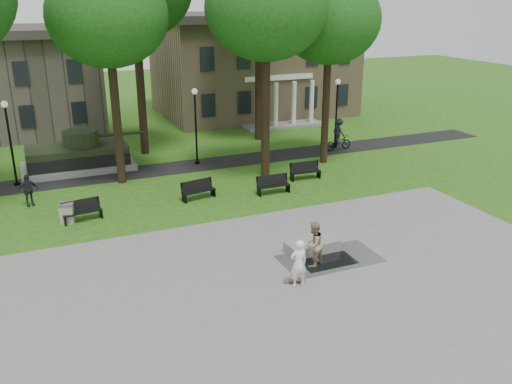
{
  "coord_description": "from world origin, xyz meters",
  "views": [
    {
      "loc": [
        -8.87,
        -19.24,
        9.96
      ],
      "look_at": [
        0.36,
        2.48,
        1.4
      ],
      "focal_mm": 38.0,
      "sensor_mm": 36.0,
      "label": 1
    }
  ],
  "objects_px": {
    "friend_watching": "(314,244)",
    "cyclist": "(339,137)",
    "trash_bin": "(67,213)",
    "skateboarder": "(299,263)",
    "park_bench_0": "(82,210)",
    "concrete_block": "(312,246)"
  },
  "relations": [
    {
      "from": "friend_watching",
      "to": "cyclist",
      "type": "bearing_deg",
      "value": -151.31
    },
    {
      "from": "concrete_block",
      "to": "friend_watching",
      "type": "height_order",
      "value": "friend_watching"
    },
    {
      "from": "park_bench_0",
      "to": "trash_bin",
      "type": "xyz_separation_m",
      "value": [
        -0.67,
        0.03,
        -0.04
      ]
    },
    {
      "from": "skateboarder",
      "to": "friend_watching",
      "type": "bearing_deg",
      "value": -137.71
    },
    {
      "from": "skateboarder",
      "to": "cyclist",
      "type": "distance_m",
      "value": 18.97
    },
    {
      "from": "park_bench_0",
      "to": "trash_bin",
      "type": "relative_size",
      "value": 1.93
    },
    {
      "from": "skateboarder",
      "to": "cyclist",
      "type": "bearing_deg",
      "value": -126.29
    },
    {
      "from": "park_bench_0",
      "to": "cyclist",
      "type": "bearing_deg",
      "value": 9.45
    },
    {
      "from": "friend_watching",
      "to": "park_bench_0",
      "type": "bearing_deg",
      "value": -73.78
    },
    {
      "from": "concrete_block",
      "to": "skateboarder",
      "type": "xyz_separation_m",
      "value": [
        -1.84,
        -2.32,
        0.68
      ]
    },
    {
      "from": "skateboarder",
      "to": "park_bench_0",
      "type": "relative_size",
      "value": 0.98
    },
    {
      "from": "concrete_block",
      "to": "cyclist",
      "type": "distance_m",
      "value": 16.03
    },
    {
      "from": "skateboarder",
      "to": "friend_watching",
      "type": "distance_m",
      "value": 1.72
    },
    {
      "from": "trash_bin",
      "to": "skateboarder",
      "type": "bearing_deg",
      "value": -52.82
    },
    {
      "from": "skateboarder",
      "to": "park_bench_0",
      "type": "distance_m",
      "value": 11.49
    },
    {
      "from": "skateboarder",
      "to": "park_bench_0",
      "type": "height_order",
      "value": "skateboarder"
    },
    {
      "from": "friend_watching",
      "to": "trash_bin",
      "type": "xyz_separation_m",
      "value": [
        -8.44,
        8.31,
        -0.45
      ]
    },
    {
      "from": "cyclist",
      "to": "park_bench_0",
      "type": "distance_m",
      "value": 18.53
    },
    {
      "from": "skateboarder",
      "to": "cyclist",
      "type": "height_order",
      "value": "cyclist"
    },
    {
      "from": "cyclist",
      "to": "friend_watching",
      "type": "bearing_deg",
      "value": 139.83
    },
    {
      "from": "skateboarder",
      "to": "concrete_block",
      "type": "bearing_deg",
      "value": -129.24
    },
    {
      "from": "trash_bin",
      "to": "cyclist",
      "type": "bearing_deg",
      "value": 18.17
    }
  ]
}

